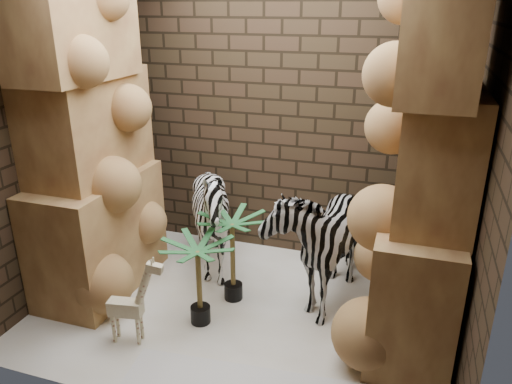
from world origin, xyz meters
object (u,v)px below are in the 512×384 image
(zebra_right, at_px, (320,226))
(palm_front, at_px, (233,257))
(giraffe_toy, at_px, (124,299))
(palm_back, at_px, (199,282))
(zebra_left, at_px, (212,224))

(zebra_right, xyz_separation_m, palm_front, (-0.72, -0.32, -0.28))
(giraffe_toy, xyz_separation_m, palm_back, (0.45, 0.41, -0.01))
(zebra_left, height_order, palm_back, zebra_left)
(zebra_right, relative_size, palm_front, 1.65)
(giraffe_toy, bearing_deg, zebra_right, 31.78)
(zebra_left, distance_m, giraffe_toy, 1.22)
(palm_back, bearing_deg, palm_front, 71.62)
(palm_front, bearing_deg, zebra_left, 134.61)
(zebra_right, bearing_deg, palm_front, -150.14)
(zebra_right, distance_m, palm_front, 0.83)
(zebra_right, relative_size, giraffe_toy, 1.78)
(zebra_right, bearing_deg, zebra_left, -175.46)
(palm_front, distance_m, palm_back, 0.45)
(zebra_left, distance_m, palm_back, 0.81)
(zebra_left, bearing_deg, palm_front, -29.39)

